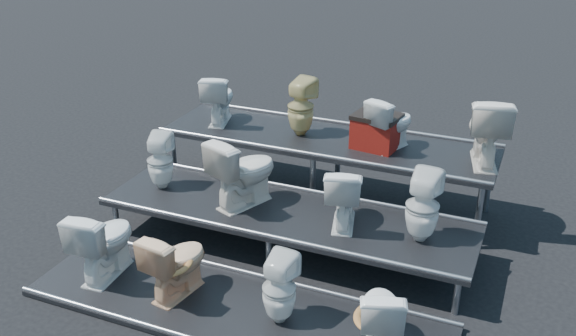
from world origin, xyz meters
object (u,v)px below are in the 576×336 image
at_px(toilet_1, 176,262).
at_px(toilet_3, 380,315).
at_px(toilet_9, 301,107).
at_px(toilet_0, 104,241).
at_px(red_crate, 376,133).
at_px(toilet_4, 160,161).
at_px(toilet_2, 279,289).
at_px(toilet_11, 487,129).
at_px(toilet_5, 244,171).
at_px(toilet_7, 423,206).
at_px(toilet_8, 219,98).
at_px(toilet_10, 391,123).
at_px(toilet_6, 344,195).

relative_size(toilet_1, toilet_3, 1.04).
bearing_deg(toilet_1, toilet_9, -86.57).
bearing_deg(toilet_0, toilet_9, -117.14).
bearing_deg(red_crate, toilet_4, -143.20).
height_order(toilet_2, toilet_11, toilet_11).
height_order(toilet_0, toilet_11, toilet_11).
bearing_deg(toilet_5, toilet_7, -157.63).
distance_m(toilet_1, toilet_9, 2.74).
bearing_deg(toilet_5, toilet_0, 75.60).
bearing_deg(toilet_0, toilet_7, -160.00).
xyz_separation_m(toilet_3, toilet_8, (-2.96, 2.60, 0.79)).
height_order(toilet_5, toilet_10, toilet_10).
xyz_separation_m(toilet_2, toilet_6, (0.18, 1.30, 0.40)).
distance_m(toilet_9, red_crate, 1.01).
relative_size(toilet_0, toilet_8, 1.19).
distance_m(toilet_11, red_crate, 1.29).
height_order(toilet_0, toilet_6, toilet_6).
bearing_deg(toilet_3, toilet_5, -51.59).
bearing_deg(toilet_10, toilet_6, 107.57).
relative_size(toilet_9, toilet_10, 1.14).
bearing_deg(toilet_5, toilet_4, 22.37).
relative_size(toilet_11, red_crate, 1.57).
bearing_deg(toilet_4, toilet_6, 166.95).
distance_m(toilet_3, toilet_6, 1.57).
xyz_separation_m(toilet_3, toilet_6, (-0.78, 1.30, 0.40)).
distance_m(toilet_1, toilet_10, 3.06).
bearing_deg(toilet_6, toilet_1, 31.14).
distance_m(toilet_2, red_crate, 2.64).
distance_m(toilet_7, toilet_11, 1.43).
distance_m(toilet_5, toilet_10, 1.88).
distance_m(toilet_2, toilet_3, 0.96).
height_order(toilet_0, red_crate, red_crate).
xyz_separation_m(toilet_4, toilet_11, (3.53, 1.30, 0.47)).
bearing_deg(toilet_11, toilet_9, -12.54).
xyz_separation_m(toilet_0, toilet_8, (-0.03, 2.60, 0.74)).
height_order(toilet_6, toilet_8, toilet_8).
distance_m(toilet_4, toilet_10, 2.78).
xyz_separation_m(toilet_0, toilet_9, (1.14, 2.60, 0.77)).
relative_size(toilet_6, toilet_9, 0.94).
xyz_separation_m(toilet_10, red_crate, (-0.16, -0.05, -0.14)).
height_order(toilet_3, toilet_5, toilet_5).
relative_size(toilet_1, toilet_9, 0.98).
bearing_deg(toilet_3, toilet_10, -94.29).
bearing_deg(toilet_10, toilet_8, 23.87).
xyz_separation_m(toilet_2, toilet_3, (0.96, 0.00, -0.01)).
bearing_deg(toilet_10, toilet_5, 68.37).
distance_m(toilet_3, toilet_7, 1.37).
relative_size(toilet_0, toilet_9, 1.07).
relative_size(toilet_9, toilet_11, 0.90).
distance_m(toilet_3, toilet_5, 2.39).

